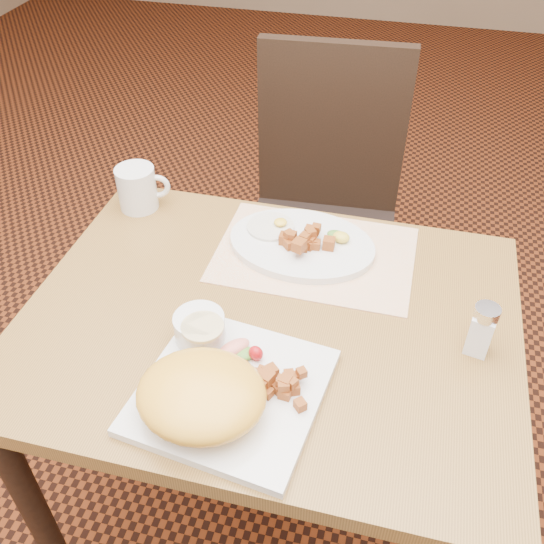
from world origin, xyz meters
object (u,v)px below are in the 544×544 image
Objects in this scene: chair_far at (323,204)px; coffee_mug at (138,188)px; plate_square at (232,391)px; salt_shaker at (482,329)px; plate_oval at (302,244)px; table at (269,355)px.

chair_far reaches higher than coffee_mug.
plate_square is at bearing 86.43° from chair_far.
coffee_mug is (-0.74, 0.26, -0.00)m from salt_shaker.
chair_far is 0.82m from salt_shaker.
chair_far is 8.40× the size of coffee_mug.
plate_square is 0.58m from coffee_mug.
salt_shaker is (0.35, -0.20, 0.04)m from plate_oval.
coffee_mug is (-0.36, 0.46, 0.04)m from plate_square.
plate_oval is 2.64× the size of coffee_mug.
plate_square is (0.00, -0.88, 0.22)m from chair_far.
chair_far reaches higher than table.
plate_oval reaches higher than table.
coffee_mug is at bearing 143.94° from table.
table is 0.24m from plate_oval.
salt_shaker is 0.87× the size of coffee_mug.
salt_shaker is at bearing -30.04° from plate_oval.
table is 9.00× the size of salt_shaker.
table is 3.21× the size of plate_square.
plate_square is 2.42× the size of coffee_mug.
chair_far is 0.53m from plate_oval.
coffee_mug is (-0.36, -0.42, 0.26)m from chair_far.
chair_far is at bearing 90.04° from plate_square.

